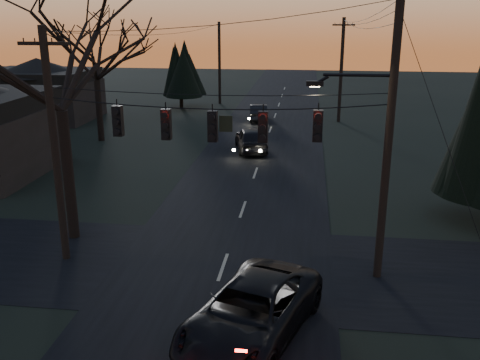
# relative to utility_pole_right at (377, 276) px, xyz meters

# --- Properties ---
(main_road) EXTENTS (8.00, 120.00, 0.02)m
(main_road) POSITION_rel_utility_pole_right_xyz_m (-5.50, 10.00, 0.01)
(main_road) COLOR black
(main_road) RESTS_ON ground
(cross_road) EXTENTS (60.00, 7.00, 0.02)m
(cross_road) POSITION_rel_utility_pole_right_xyz_m (-5.50, 0.00, 0.01)
(cross_road) COLOR black
(cross_road) RESTS_ON ground
(utility_pole_right) EXTENTS (5.00, 0.30, 10.00)m
(utility_pole_right) POSITION_rel_utility_pole_right_xyz_m (0.00, 0.00, 0.00)
(utility_pole_right) COLOR black
(utility_pole_right) RESTS_ON ground
(utility_pole_left) EXTENTS (1.80, 0.30, 8.50)m
(utility_pole_left) POSITION_rel_utility_pole_right_xyz_m (-11.50, 0.00, 0.00)
(utility_pole_left) COLOR black
(utility_pole_left) RESTS_ON ground
(utility_pole_far_r) EXTENTS (1.80, 0.30, 8.50)m
(utility_pole_far_r) POSITION_rel_utility_pole_right_xyz_m (0.00, 28.00, 0.00)
(utility_pole_far_r) COLOR black
(utility_pole_far_r) RESTS_ON ground
(utility_pole_far_l) EXTENTS (0.30, 0.30, 8.00)m
(utility_pole_far_l) POSITION_rel_utility_pole_right_xyz_m (-11.50, 36.00, 0.00)
(utility_pole_far_l) COLOR black
(utility_pole_far_l) RESTS_ON ground
(span_signal_assembly) EXTENTS (11.50, 0.44, 1.53)m
(span_signal_assembly) POSITION_rel_utility_pole_right_xyz_m (-5.74, 0.00, 5.29)
(span_signal_assembly) COLOR black
(span_signal_assembly) RESTS_ON ground
(bare_tree_left) EXTENTS (9.52, 9.52, 10.55)m
(bare_tree_left) POSITION_rel_utility_pole_right_xyz_m (-12.05, 1.96, 7.38)
(bare_tree_left) COLOR black
(bare_tree_left) RESTS_ON ground
(bare_tree_dist) EXTENTS (6.59, 6.59, 8.70)m
(bare_tree_dist) POSITION_rel_utility_pole_right_xyz_m (-17.39, 18.82, 6.07)
(bare_tree_dist) COLOR black
(bare_tree_dist) RESTS_ON ground
(evergreen_dist) EXTENTS (3.61, 3.61, 6.08)m
(evergreen_dist) POSITION_rel_utility_pole_right_xyz_m (-14.81, 33.12, 3.63)
(evergreen_dist) COLOR black
(evergreen_dist) RESTS_ON ground
(house_left_far) EXTENTS (9.00, 7.00, 5.20)m
(house_left_far) POSITION_rel_utility_pole_right_xyz_m (-25.50, 26.00, 2.60)
(house_left_far) COLOR black
(house_left_far) RESTS_ON ground
(suv_near) EXTENTS (4.35, 6.30, 1.60)m
(suv_near) POSITION_rel_utility_pole_right_xyz_m (-4.02, -4.21, 0.80)
(suv_near) COLOR black
(suv_near) RESTS_ON ground
(sedan_oncoming_a) EXTENTS (2.87, 5.01, 1.61)m
(sedan_oncoming_a) POSITION_rel_utility_pole_right_xyz_m (-6.30, 17.14, 0.80)
(sedan_oncoming_a) COLOR black
(sedan_oncoming_a) RESTS_ON ground
(sedan_oncoming_b) EXTENTS (1.85, 4.23, 1.35)m
(sedan_oncoming_b) POSITION_rel_utility_pole_right_xyz_m (-6.80, 27.73, 0.68)
(sedan_oncoming_b) COLOR black
(sedan_oncoming_b) RESTS_ON ground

